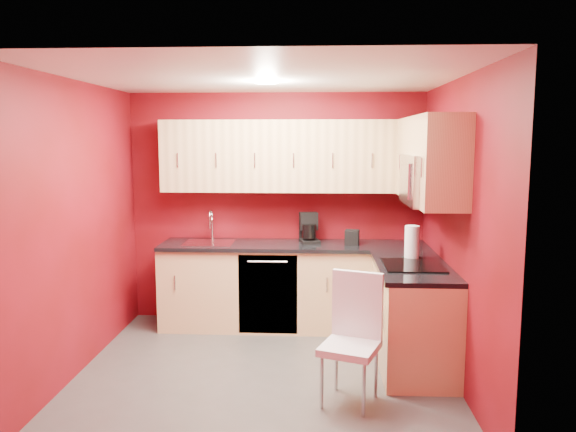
# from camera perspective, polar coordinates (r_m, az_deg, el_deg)

# --- Properties ---
(floor) EXTENTS (3.20, 3.20, 0.00)m
(floor) POSITION_cam_1_polar(r_m,az_deg,el_deg) (5.05, -2.39, -15.54)
(floor) COLOR #44413F
(floor) RESTS_ON ground
(ceiling) EXTENTS (3.20, 3.20, 0.00)m
(ceiling) POSITION_cam_1_polar(r_m,az_deg,el_deg) (4.67, -2.57, 13.93)
(ceiling) COLOR white
(ceiling) RESTS_ON wall_back
(wall_back) EXTENTS (3.20, 0.00, 3.20)m
(wall_back) POSITION_cam_1_polar(r_m,az_deg,el_deg) (6.18, -1.15, 0.82)
(wall_back) COLOR maroon
(wall_back) RESTS_ON floor
(wall_front) EXTENTS (3.20, 0.00, 3.20)m
(wall_front) POSITION_cam_1_polar(r_m,az_deg,el_deg) (3.24, -5.02, -5.65)
(wall_front) COLOR maroon
(wall_front) RESTS_ON floor
(wall_left) EXTENTS (0.00, 3.00, 3.00)m
(wall_left) POSITION_cam_1_polar(r_m,az_deg,el_deg) (5.11, -20.65, -1.16)
(wall_left) COLOR maroon
(wall_left) RESTS_ON floor
(wall_right) EXTENTS (0.00, 3.00, 3.00)m
(wall_right) POSITION_cam_1_polar(r_m,az_deg,el_deg) (4.82, 16.83, -1.51)
(wall_right) COLOR maroon
(wall_right) RESTS_ON floor
(base_cabinets_back) EXTENTS (2.80, 0.60, 0.87)m
(base_cabinets_back) POSITION_cam_1_polar(r_m,az_deg,el_deg) (6.03, 0.58, -7.25)
(base_cabinets_back) COLOR #D8B87B
(base_cabinets_back) RESTS_ON floor
(base_cabinets_right) EXTENTS (0.60, 1.30, 0.87)m
(base_cabinets_right) POSITION_cam_1_polar(r_m,az_deg,el_deg) (5.18, 12.54, -9.97)
(base_cabinets_right) COLOR #D8B87B
(base_cabinets_right) RESTS_ON floor
(countertop_back) EXTENTS (2.80, 0.63, 0.04)m
(countertop_back) POSITION_cam_1_polar(r_m,az_deg,el_deg) (5.91, 0.58, -3.03)
(countertop_back) COLOR black
(countertop_back) RESTS_ON base_cabinets_back
(countertop_right) EXTENTS (0.63, 1.27, 0.04)m
(countertop_right) POSITION_cam_1_polar(r_m,az_deg,el_deg) (5.05, 12.55, -5.10)
(countertop_right) COLOR black
(countertop_right) RESTS_ON base_cabinets_right
(upper_cabinets_back) EXTENTS (2.80, 0.35, 0.75)m
(upper_cabinets_back) POSITION_cam_1_polar(r_m,az_deg,el_deg) (5.95, 0.65, 6.11)
(upper_cabinets_back) COLOR #D7B47A
(upper_cabinets_back) RESTS_ON wall_back
(upper_cabinets_right) EXTENTS (0.35, 1.55, 0.75)m
(upper_cabinets_right) POSITION_cam_1_polar(r_m,az_deg,el_deg) (5.15, 14.05, 6.31)
(upper_cabinets_right) COLOR #D7B47A
(upper_cabinets_right) RESTS_ON wall_right
(microwave) EXTENTS (0.42, 0.76, 0.42)m
(microwave) POSITION_cam_1_polar(r_m,az_deg,el_deg) (4.92, 14.14, 3.59)
(microwave) COLOR silver
(microwave) RESTS_ON upper_cabinets_right
(cooktop) EXTENTS (0.50, 0.55, 0.01)m
(cooktop) POSITION_cam_1_polar(r_m,az_deg,el_deg) (5.01, 12.57, -4.91)
(cooktop) COLOR black
(cooktop) RESTS_ON countertop_right
(sink) EXTENTS (0.52, 0.42, 0.35)m
(sink) POSITION_cam_1_polar(r_m,az_deg,el_deg) (6.03, -8.01, -2.37)
(sink) COLOR silver
(sink) RESTS_ON countertop_back
(dishwasher_front) EXTENTS (0.60, 0.02, 0.82)m
(dishwasher_front) POSITION_cam_1_polar(r_m,az_deg,el_deg) (5.77, -2.06, -7.96)
(dishwasher_front) COLOR black
(dishwasher_front) RESTS_ON base_cabinets_back
(downlight) EXTENTS (0.20, 0.20, 0.01)m
(downlight) POSITION_cam_1_polar(r_m,az_deg,el_deg) (4.96, -2.22, 13.39)
(downlight) COLOR white
(downlight) RESTS_ON ceiling
(coffee_maker) EXTENTS (0.24, 0.29, 0.32)m
(coffee_maker) POSITION_cam_1_polar(r_m,az_deg,el_deg) (5.96, 2.23, -1.21)
(coffee_maker) COLOR black
(coffee_maker) RESTS_ON countertop_back
(napkin_holder) EXTENTS (0.16, 0.16, 0.15)m
(napkin_holder) POSITION_cam_1_polar(r_m,az_deg,el_deg) (5.89, 6.52, -2.17)
(napkin_holder) COLOR black
(napkin_holder) RESTS_ON countertop_back
(paper_towel) EXTENTS (0.19, 0.19, 0.31)m
(paper_towel) POSITION_cam_1_polar(r_m,az_deg,el_deg) (5.27, 12.47, -2.63)
(paper_towel) COLOR white
(paper_towel) RESTS_ON countertop_right
(dining_chair) EXTENTS (0.52, 0.53, 0.99)m
(dining_chair) POSITION_cam_1_polar(r_m,az_deg,el_deg) (4.36, 6.31, -12.47)
(dining_chair) COLOR silver
(dining_chair) RESTS_ON floor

